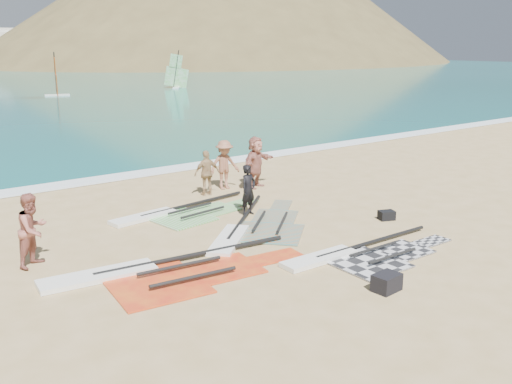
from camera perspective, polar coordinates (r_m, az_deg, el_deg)
ground at (r=15.03m, az=10.73°, el=-6.52°), size 300.00×300.00×0.00m
surf_line at (r=24.61m, az=-10.86°, el=1.82°), size 300.00×1.20×0.04m
headland_main at (r=168.98m, az=-2.71°, el=12.86°), size 143.00×143.00×45.00m
headland_minor at (r=198.37m, az=4.19°, el=13.11°), size 70.00×70.00×28.00m
rig_grey at (r=15.05m, az=10.35°, el=-6.27°), size 5.18×2.05×0.20m
rig_green at (r=18.49m, az=-7.77°, el=-2.17°), size 5.30×2.35×0.20m
rig_orange at (r=16.87m, az=-0.25°, el=-3.69°), size 5.25×4.53×0.20m
rig_red at (r=13.93m, az=-9.68°, el=-7.98°), size 6.48×2.88×0.21m
gear_bag_near at (r=13.19m, az=12.93°, el=-8.81°), size 0.65×0.50×0.39m
gear_bag_far at (r=18.31m, az=12.92°, el=-2.28°), size 0.57×0.49×0.29m
person_wetsuit at (r=18.18m, az=-0.77°, el=0.19°), size 0.67×0.52×1.64m
beachgoer_left at (r=15.05m, az=-21.42°, el=-3.53°), size 1.14×1.09×1.85m
beachgoer_mid at (r=21.48m, az=-3.17°, el=2.73°), size 1.27×0.82×1.86m
beachgoer_back at (r=20.64m, az=-4.93°, el=1.91°), size 1.01×0.51×1.65m
beachgoer_right at (r=21.65m, az=-0.02°, el=3.01°), size 1.92×1.22×1.97m
windsurfer_centre at (r=63.56m, az=-19.35°, el=10.23°), size 2.58×2.95×4.53m
windsurfer_right at (r=71.11m, az=-7.96°, el=11.29°), size 2.50×2.44×4.56m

